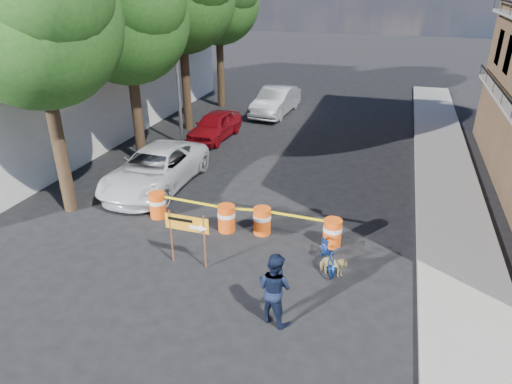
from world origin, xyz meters
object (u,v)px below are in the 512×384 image
Objects in this scene: sedan_silver at (276,101)px; detour_sign at (192,229)px; barrel_mid_left at (226,218)px; bicycle at (329,240)px; sedan_red at (215,126)px; suv_white at (155,169)px; barrel_far_right at (332,232)px; dog at (333,265)px; barrel_far_left at (158,205)px; barrel_mid_right at (262,220)px; pedestrian at (274,288)px.

detour_sign is at bearing -78.84° from sedan_silver.
sedan_silver is (-2.06, 13.96, 0.33)m from barrel_mid_left.
bicycle is at bearing 17.68° from detour_sign.
sedan_red is at bearing 114.08° from barrel_mid_left.
barrel_far_right is at bearing -17.48° from suv_white.
suv_white is 11.71m from sedan_silver.
dog is 0.20× the size of sedan_red.
barrel_far_left is 1.00× the size of barrel_far_right.
detour_sign reaches higher than sedan_silver.
bicycle is (2.32, -1.23, 0.38)m from barrel_mid_right.
dog is at bearing -80.42° from barrel_far_right.
barrel_mid_left is at bearing -62.05° from sedan_red.
barrel_mid_right is 14.16m from sedan_silver.
sedan_red is at bearing 109.49° from detour_sign.
barrel_mid_right is at bearing -23.73° from suv_white.
bicycle is 0.35× the size of sedan_silver.
detour_sign is at bearing -148.17° from barrel_far_right.
sedan_silver is at bearing 103.11° from barrel_mid_right.
barrel_mid_right is at bearing 8.58° from barrel_mid_left.
barrel_mid_left is at bearing -178.75° from barrel_far_right.
sedan_red is at bearing -103.92° from sedan_silver.
bicycle reaches higher than barrel_far_left.
barrel_far_left is 8.52m from sedan_red.
pedestrian is (2.78, -1.53, -0.30)m from detour_sign.
suv_white is (-3.66, 4.56, -0.46)m from detour_sign.
barrel_far_left and barrel_mid_right have the same top height.
bicycle is (6.07, -1.23, 0.38)m from barrel_far_left.
barrel_mid_right is at bearing -72.34° from sedan_silver.
barrel_far_left is 0.16× the size of suv_white.
barrel_far_left reaches higher than dog.
dog is 8.49m from suv_white.
barrel_far_left is 2.56m from suv_white.
suv_white is at bearing -94.24° from sedan_silver.
barrel_far_right is 0.22× the size of sedan_red.
barrel_mid_left and barrel_far_right have the same top height.
barrel_mid_right is 2.81m from detour_sign.
bicycle reaches higher than dog.
dog is (6.28, -1.67, -0.14)m from barrel_far_left.
barrel_mid_right is 0.53× the size of bicycle.
barrel_far_left is 0.53× the size of detour_sign.
sedan_red is (-7.28, 8.53, 0.21)m from barrel_far_right.
barrel_mid_left is 14.12m from sedan_silver.
sedan_red reaches higher than barrel_far_right.
barrel_far_left is at bearing 178.99° from barrel_far_right.
detour_sign is at bearing 106.42° from dog.
suv_white is 1.13× the size of sedan_silver.
pedestrian is 2.36× the size of dog.
barrel_mid_left is (2.59, -0.18, 0.00)m from barrel_far_left.
pedestrian reaches higher than sedan_silver.
barrel_far_left is at bearing -60.23° from suv_white.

